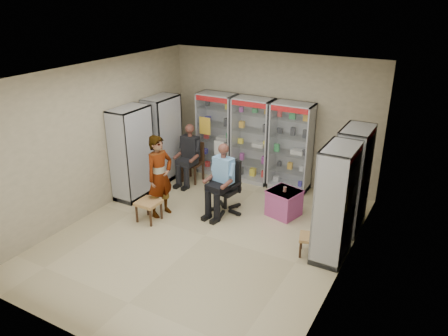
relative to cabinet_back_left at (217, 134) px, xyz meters
The scene contains 18 objects.
floor 3.18m from the cabinet_back_left, 64.54° to the right, with size 6.00×6.00×0.00m, color tan.
room_shell 3.18m from the cabinet_back_left, 64.54° to the right, with size 5.02×6.02×3.01m.
cabinet_back_left is the anchor object (origin of this frame).
cabinet_back_mid 0.95m from the cabinet_back_left, ahead, with size 0.90×0.50×2.00m, color #A4A7AB.
cabinet_back_right 1.90m from the cabinet_back_left, ahead, with size 0.90×0.50×2.00m, color #ACADB3.
cabinet_right_far 3.71m from the cabinet_back_left, 17.75° to the right, with size 0.50×0.90×2.00m, color silver.
cabinet_right_near 4.18m from the cabinet_back_left, 32.28° to the right, with size 0.50×0.90×2.00m, color silver.
cabinet_left_far 1.32m from the cabinet_back_left, 135.00° to the right, with size 0.50×0.90×2.00m, color #B8B9BF.
cabinet_left_near 2.23m from the cabinet_back_left, 114.61° to the right, with size 0.50×0.90×2.00m, color #B5B8BD.
wooden_chair 0.94m from the cabinet_back_left, 108.90° to the right, with size 0.42×0.42×0.94m, color black.
seated_customer 0.88m from the cabinet_back_left, 107.77° to the right, with size 0.44×0.60×1.34m, color black, non-canonical shape.
office_chair 2.11m from the cabinet_back_left, 55.44° to the right, with size 0.60×0.60×1.11m, color black.
seated_shopkeeper 2.13m from the cabinet_back_left, 56.21° to the right, with size 0.46×0.64×1.41m, color #77A7EB, non-canonical shape.
pink_trunk 2.71m from the cabinet_back_left, 29.01° to the right, with size 0.56×0.54×0.54m, color #B74989.
tea_glass 2.67m from the cabinet_back_left, 29.45° to the right, with size 0.07×0.07×0.10m, color #521D07.
woven_stool_a 4.06m from the cabinet_back_left, 36.55° to the right, with size 0.36×0.36×0.36m, color #A87A46.
woven_stool_b 2.88m from the cabinet_back_left, 89.15° to the right, with size 0.43×0.43×0.43m, color #AF7F4A.
standing_man 2.44m from the cabinet_back_left, 87.80° to the right, with size 0.61×0.40×1.68m, color gray.
Camera 1 is at (3.73, -5.98, 4.30)m, focal length 35.00 mm.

